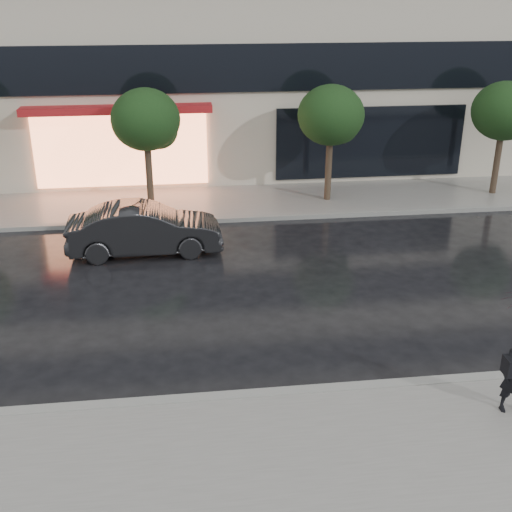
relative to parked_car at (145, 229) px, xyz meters
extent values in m
plane|color=black|center=(3.05, -6.23, -0.70)|extent=(120.00, 120.00, 0.00)
cube|color=slate|center=(3.05, -9.48, -0.64)|extent=(60.00, 4.50, 0.12)
cube|color=slate|center=(3.05, 4.02, -0.64)|extent=(60.00, 3.50, 0.12)
cube|color=gray|center=(3.05, -7.23, -0.63)|extent=(60.00, 0.25, 0.14)
cube|color=gray|center=(3.05, 2.27, -0.63)|extent=(60.00, 0.25, 0.14)
cube|color=black|center=(3.05, 5.71, 3.60)|extent=(28.00, 0.12, 1.60)
cube|color=#FF8C59|center=(-0.95, 5.69, 0.90)|extent=(6.00, 0.10, 2.60)
cube|color=maroon|center=(-0.95, 5.36, 2.35)|extent=(6.40, 0.70, 0.25)
cube|color=black|center=(8.05, 5.71, 0.90)|extent=(7.00, 0.10, 2.60)
cylinder|color=#33261C|center=(0.05, 3.77, 0.40)|extent=(0.22, 0.22, 2.20)
ellipsoid|color=black|center=(0.05, 3.77, 2.30)|extent=(2.20, 2.20, 1.98)
sphere|color=black|center=(0.45, 3.97, 1.90)|extent=(1.20, 1.20, 1.20)
cylinder|color=#33261C|center=(6.05, 3.77, 0.40)|extent=(0.22, 0.22, 2.20)
ellipsoid|color=black|center=(6.05, 3.77, 2.30)|extent=(2.20, 2.20, 1.98)
sphere|color=black|center=(6.45, 3.97, 1.90)|extent=(1.20, 1.20, 1.20)
cylinder|color=#33261C|center=(12.05, 3.77, 0.40)|extent=(0.22, 0.22, 2.20)
ellipsoid|color=black|center=(12.05, 3.77, 2.30)|extent=(2.20, 2.20, 1.98)
sphere|color=black|center=(12.45, 3.97, 1.90)|extent=(1.20, 1.20, 1.20)
imported|color=black|center=(0.00, 0.00, 0.00)|extent=(4.27, 1.60, 1.39)
cube|color=black|center=(6.34, -8.29, 0.35)|extent=(0.10, 0.28, 0.32)
camera|label=1|loc=(1.01, -16.87, 6.27)|focal=45.00mm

